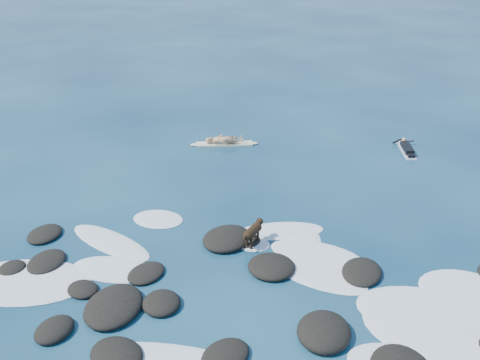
# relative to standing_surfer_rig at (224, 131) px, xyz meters

# --- Properties ---
(ground) EXTENTS (160.00, 160.00, 0.00)m
(ground) POSITION_rel_standing_surfer_rig_xyz_m (3.41, -9.18, -0.70)
(ground) COLOR #0A2642
(ground) RESTS_ON ground
(reef_rocks) EXTENTS (14.76, 7.37, 0.55)m
(reef_rocks) POSITION_rel_standing_surfer_rig_xyz_m (3.16, -10.67, -0.60)
(reef_rocks) COLOR black
(reef_rocks) RESTS_ON ground
(breaking_foam) EXTENTS (15.75, 8.04, 0.12)m
(breaking_foam) POSITION_rel_standing_surfer_rig_xyz_m (4.14, -9.76, -0.69)
(breaking_foam) COLOR white
(breaking_foam) RESTS_ON ground
(standing_surfer_rig) EXTENTS (3.04, 1.31, 1.77)m
(standing_surfer_rig) POSITION_rel_standing_surfer_rig_xyz_m (0.00, 0.00, 0.00)
(standing_surfer_rig) COLOR beige
(standing_surfer_rig) RESTS_ON ground
(paddling_surfer_rig) EXTENTS (1.06, 2.22, 0.38)m
(paddling_surfer_rig) POSITION_rel_standing_surfer_rig_xyz_m (8.10, 1.28, -0.57)
(paddling_surfer_rig) COLOR white
(paddling_surfer_rig) RESTS_ON ground
(dog) EXTENTS (0.55, 1.25, 0.81)m
(dog) POSITION_rel_standing_surfer_rig_xyz_m (3.19, -7.86, -0.16)
(dog) COLOR black
(dog) RESTS_ON ground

